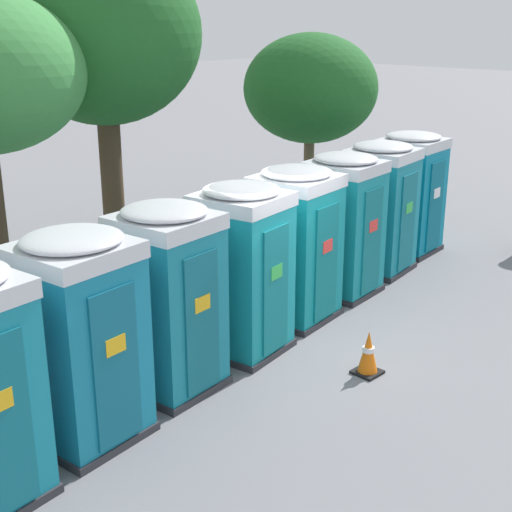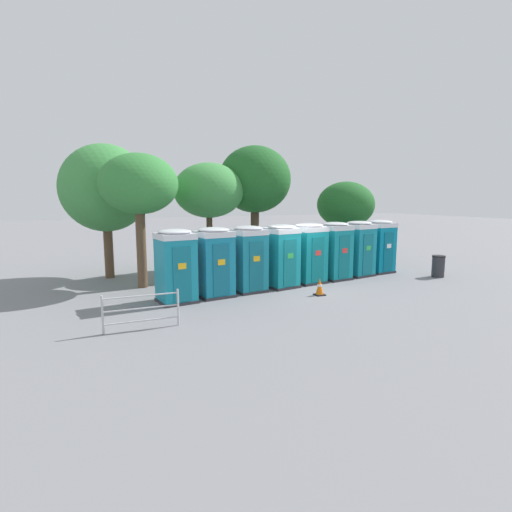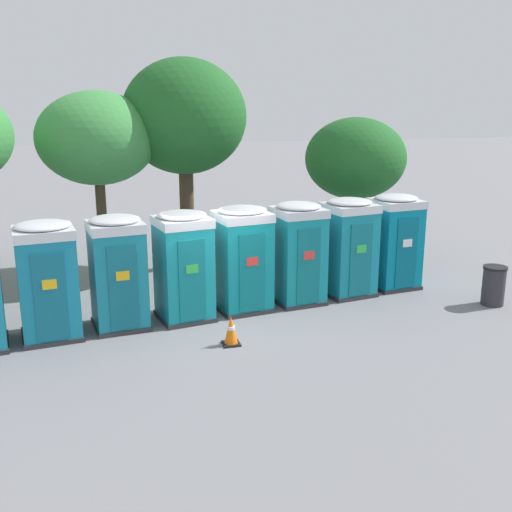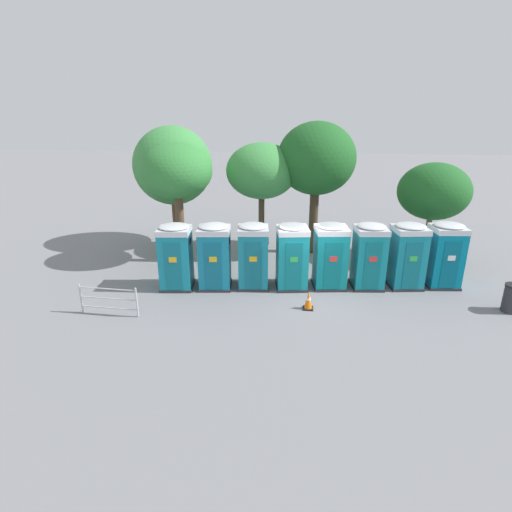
{
  "view_description": "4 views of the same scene",
  "coord_description": "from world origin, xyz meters",
  "px_view_note": "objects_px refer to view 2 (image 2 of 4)",
  "views": [
    {
      "loc": [
        -7.57,
        -6.73,
        4.72
      ],
      "look_at": [
        -0.39,
        0.39,
        1.36
      ],
      "focal_mm": 50.0,
      "sensor_mm": 36.0,
      "label": 1
    },
    {
      "loc": [
        -8.16,
        -13.77,
        3.59
      ],
      "look_at": [
        -1.94,
        0.15,
        1.36
      ],
      "focal_mm": 28.0,
      "sensor_mm": 36.0,
      "label": 2
    },
    {
      "loc": [
        -2.69,
        -12.86,
        4.93
      ],
      "look_at": [
        1.02,
        0.6,
        1.3
      ],
      "focal_mm": 42.0,
      "sensor_mm": 36.0,
      "label": 3
    },
    {
      "loc": [
        -0.22,
        -14.13,
        6.36
      ],
      "look_at": [
        -2.15,
        0.12,
        1.27
      ],
      "focal_mm": 28.0,
      "sensor_mm": 36.0,
      "label": 4
    }
  ],
  "objects_px": {
    "street_tree_3": "(105,189)",
    "street_tree_4": "(255,180)",
    "portapotty_6": "(358,248)",
    "portapotty_5": "(335,251)",
    "portapotty_7": "(379,246)",
    "portapotty_3": "(281,256)",
    "traffic_cone": "(320,287)",
    "portapotty_2": "(249,258)",
    "street_tree_2": "(209,191)",
    "trash_can": "(438,266)",
    "street_tree_0": "(346,205)",
    "street_tree_1": "(139,185)",
    "portapotty_0": "(176,266)",
    "event_barrier": "(142,310)",
    "portapotty_4": "(309,253)",
    "portapotty_1": "(214,262)"
  },
  "relations": [
    {
      "from": "portapotty_6",
      "to": "street_tree_0",
      "type": "height_order",
      "value": "street_tree_0"
    },
    {
      "from": "portapotty_3",
      "to": "event_barrier",
      "type": "xyz_separation_m",
      "value": [
        -5.93,
        -3.13,
        -0.72
      ]
    },
    {
      "from": "portapotty_5",
      "to": "street_tree_3",
      "type": "height_order",
      "value": "street_tree_3"
    },
    {
      "from": "street_tree_0",
      "to": "street_tree_4",
      "type": "bearing_deg",
      "value": 173.97
    },
    {
      "from": "traffic_cone",
      "to": "street_tree_0",
      "type": "bearing_deg",
      "value": 47.08
    },
    {
      "from": "portapotty_0",
      "to": "event_barrier",
      "type": "distance_m",
      "value": 3.04
    },
    {
      "from": "portapotty_5",
      "to": "portapotty_7",
      "type": "bearing_deg",
      "value": 10.12
    },
    {
      "from": "portapotty_6",
      "to": "street_tree_1",
      "type": "relative_size",
      "value": 0.48
    },
    {
      "from": "street_tree_0",
      "to": "traffic_cone",
      "type": "bearing_deg",
      "value": -132.92
    },
    {
      "from": "portapotty_3",
      "to": "portapotty_6",
      "type": "xyz_separation_m",
      "value": [
        4.38,
        0.68,
        -0.0
      ]
    },
    {
      "from": "portapotty_4",
      "to": "portapotty_5",
      "type": "xyz_separation_m",
      "value": [
        1.47,
        0.18,
        0.0
      ]
    },
    {
      "from": "portapotty_2",
      "to": "event_barrier",
      "type": "xyz_separation_m",
      "value": [
        -4.45,
        -3.0,
        -0.72
      ]
    },
    {
      "from": "street_tree_0",
      "to": "traffic_cone",
      "type": "distance_m",
      "value": 8.25
    },
    {
      "from": "street_tree_2",
      "to": "event_barrier",
      "type": "distance_m",
      "value": 9.05
    },
    {
      "from": "portapotty_7",
      "to": "portapotty_4",
      "type": "bearing_deg",
      "value": -170.97
    },
    {
      "from": "portapotty_3",
      "to": "street_tree_1",
      "type": "distance_m",
      "value": 6.25
    },
    {
      "from": "street_tree_0",
      "to": "event_barrier",
      "type": "xyz_separation_m",
      "value": [
        -11.87,
        -6.99,
        -2.64
      ]
    },
    {
      "from": "portapotty_3",
      "to": "trash_can",
      "type": "height_order",
      "value": "portapotty_3"
    },
    {
      "from": "portapotty_3",
      "to": "street_tree_3",
      "type": "distance_m",
      "value": 8.32
    },
    {
      "from": "street_tree_2",
      "to": "street_tree_4",
      "type": "relative_size",
      "value": 0.85
    },
    {
      "from": "portapotty_2",
      "to": "street_tree_0",
      "type": "relative_size",
      "value": 0.57
    },
    {
      "from": "portapotty_0",
      "to": "street_tree_1",
      "type": "bearing_deg",
      "value": 104.11
    },
    {
      "from": "portapotty_3",
      "to": "traffic_cone",
      "type": "height_order",
      "value": "portapotty_3"
    },
    {
      "from": "street_tree_1",
      "to": "trash_can",
      "type": "relative_size",
      "value": 5.39
    },
    {
      "from": "portapotty_7",
      "to": "traffic_cone",
      "type": "bearing_deg",
      "value": -151.85
    },
    {
      "from": "street_tree_4",
      "to": "trash_can",
      "type": "relative_size",
      "value": 6.22
    },
    {
      "from": "event_barrier",
      "to": "street_tree_0",
      "type": "bearing_deg",
      "value": 30.48
    },
    {
      "from": "portapotty_1",
      "to": "event_barrier",
      "type": "height_order",
      "value": "portapotty_1"
    },
    {
      "from": "portapotty_6",
      "to": "trash_can",
      "type": "bearing_deg",
      "value": -29.09
    },
    {
      "from": "portapotty_6",
      "to": "portapotty_5",
      "type": "bearing_deg",
      "value": -170.38
    },
    {
      "from": "portapotty_1",
      "to": "portapotty_2",
      "type": "height_order",
      "value": "same"
    },
    {
      "from": "street_tree_1",
      "to": "street_tree_4",
      "type": "height_order",
      "value": "street_tree_4"
    },
    {
      "from": "street_tree_2",
      "to": "portapotty_2",
      "type": "bearing_deg",
      "value": -87.22
    },
    {
      "from": "portapotty_3",
      "to": "portapotty_4",
      "type": "relative_size",
      "value": 1.0
    },
    {
      "from": "portapotty_7",
      "to": "traffic_cone",
      "type": "height_order",
      "value": "portapotty_7"
    },
    {
      "from": "traffic_cone",
      "to": "portapotty_2",
      "type": "bearing_deg",
      "value": 142.34
    },
    {
      "from": "portapotty_5",
      "to": "street_tree_0",
      "type": "distance_m",
      "value": 4.95
    },
    {
      "from": "street_tree_3",
      "to": "street_tree_4",
      "type": "distance_m",
      "value": 7.01
    },
    {
      "from": "portapotty_6",
      "to": "street_tree_3",
      "type": "bearing_deg",
      "value": 158.39
    },
    {
      "from": "portapotty_2",
      "to": "portapotty_4",
      "type": "xyz_separation_m",
      "value": [
        2.93,
        0.39,
        -0.0
      ]
    },
    {
      "from": "portapotty_3",
      "to": "portapotty_7",
      "type": "bearing_deg",
      "value": 9.3
    },
    {
      "from": "portapotty_5",
      "to": "street_tree_4",
      "type": "xyz_separation_m",
      "value": [
        -2.13,
        3.96,
        3.17
      ]
    },
    {
      "from": "portapotty_3",
      "to": "street_tree_0",
      "type": "relative_size",
      "value": 0.57
    },
    {
      "from": "street_tree_2",
      "to": "street_tree_3",
      "type": "height_order",
      "value": "street_tree_3"
    },
    {
      "from": "portapotty_7",
      "to": "street_tree_1",
      "type": "height_order",
      "value": "street_tree_1"
    },
    {
      "from": "portapotty_1",
      "to": "traffic_cone",
      "type": "height_order",
      "value": "portapotty_1"
    },
    {
      "from": "portapotty_3",
      "to": "street_tree_4",
      "type": "relative_size",
      "value": 0.41
    },
    {
      "from": "portapotty_0",
      "to": "trash_can",
      "type": "xyz_separation_m",
      "value": [
        11.92,
        -0.46,
        -0.79
      ]
    },
    {
      "from": "portapotty_7",
      "to": "street_tree_3",
      "type": "xyz_separation_m",
      "value": [
        -12.02,
        3.91,
        2.7
      ]
    },
    {
      "from": "portapotty_0",
      "to": "portapotty_3",
      "type": "relative_size",
      "value": 1.0
    }
  ]
}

